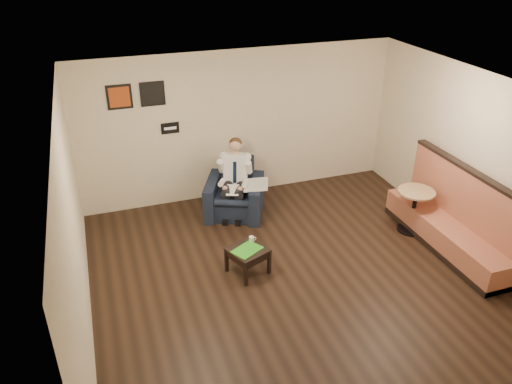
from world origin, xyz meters
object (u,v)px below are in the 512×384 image
object	(u,v)px
seated_man	(233,184)
side_table	(248,261)
coffee_mug	(251,239)
smartphone	(244,243)
cafe_table	(413,211)
green_folder	(247,250)
banquette	(451,211)
armchair	(234,190)

from	to	relation	value
seated_man	side_table	distance (m)	1.75
coffee_mug	smartphone	size ratio (longest dim) A/B	0.68
coffee_mug	cafe_table	xyz separation A→B (m)	(2.93, 0.05, -0.08)
green_folder	smartphone	bearing A→B (deg)	87.57
side_table	cafe_table	xyz separation A→B (m)	(3.04, 0.21, 0.17)
banquette	cafe_table	world-z (taller)	banquette
coffee_mug	smartphone	distance (m)	0.13
cafe_table	smartphone	bearing A→B (deg)	-178.94
green_folder	banquette	world-z (taller)	banquette
armchair	seated_man	distance (m)	0.22
seated_man	armchair	bearing A→B (deg)	90.00
smartphone	banquette	world-z (taller)	banquette
seated_man	coffee_mug	xyz separation A→B (m)	(-0.17, -1.50, -0.19)
cafe_table	seated_man	bearing A→B (deg)	152.16
armchair	banquette	distance (m)	3.66
side_table	green_folder	size ratio (longest dim) A/B	1.22
armchair	cafe_table	bearing A→B (deg)	-5.70
green_folder	banquette	distance (m)	3.33
side_table	cafe_table	distance (m)	3.05
smartphone	cafe_table	distance (m)	3.05
smartphone	coffee_mug	bearing A→B (deg)	-7.10
armchair	banquette	bearing A→B (deg)	-11.94
banquette	smartphone	bearing A→B (deg)	170.64
armchair	cafe_table	size ratio (longest dim) A/B	1.29
green_folder	smartphone	xyz separation A→B (m)	(0.01, 0.18, -0.00)
seated_man	cafe_table	size ratio (longest dim) A/B	1.71
coffee_mug	banquette	world-z (taller)	banquette
smartphone	cafe_table	xyz separation A→B (m)	(3.05, 0.06, -0.04)
seated_man	banquette	world-z (taller)	banquette
banquette	coffee_mug	bearing A→B (deg)	170.10
coffee_mug	green_folder	bearing A→B (deg)	-124.78
banquette	cafe_table	bearing A→B (deg)	111.80
green_folder	cafe_table	size ratio (longest dim) A/B	0.55
smartphone	green_folder	bearing A→B (deg)	-103.96
side_table	seated_man	bearing A→B (deg)	80.35
seated_man	smartphone	xyz separation A→B (m)	(-0.30, -1.51, -0.23)
seated_man	green_folder	distance (m)	1.74
coffee_mug	banquette	distance (m)	3.22
seated_man	side_table	size ratio (longest dim) A/B	2.56
armchair	banquette	world-z (taller)	banquette
side_table	banquette	bearing A→B (deg)	-6.71
armchair	coffee_mug	bearing A→B (deg)	-73.32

